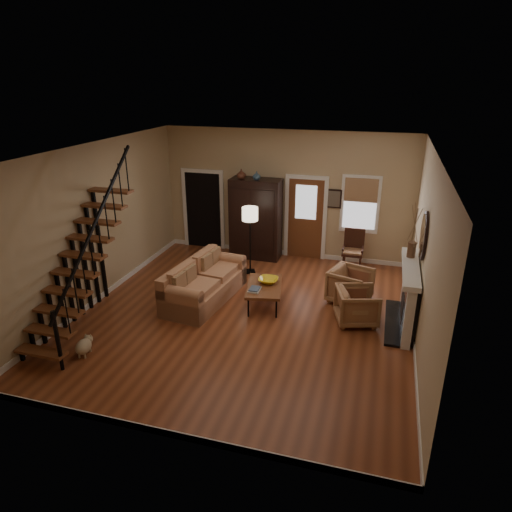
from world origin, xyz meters
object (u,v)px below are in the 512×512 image
(coffee_table, at_px, (264,295))
(side_chair, at_px, (353,251))
(armchair_right, at_px, (350,286))
(floor_lamp, at_px, (250,241))
(armoire, at_px, (256,219))
(armchair_left, at_px, (357,306))
(sofa, at_px, (205,282))

(coffee_table, distance_m, side_chair, 2.92)
(armchair_right, xyz_separation_m, floor_lamp, (-2.50, 0.91, 0.45))
(floor_lamp, height_order, side_chair, floor_lamp)
(armchair_right, distance_m, floor_lamp, 2.69)
(armchair_right, relative_size, floor_lamp, 0.50)
(armoire, bearing_deg, coffee_table, -70.28)
(coffee_table, bearing_deg, side_chair, 56.42)
(floor_lamp, bearing_deg, armchair_left, -33.00)
(sofa, distance_m, armchair_right, 3.11)
(armoire, distance_m, coffee_table, 2.91)
(sofa, height_order, armchair_right, sofa)
(armoire, xyz_separation_m, armchair_right, (2.66, -1.96, -0.68))
(armoire, bearing_deg, floor_lamp, -81.25)
(armoire, height_order, armchair_left, armoire)
(armoire, relative_size, side_chair, 2.06)
(armoire, distance_m, armchair_right, 3.37)
(sofa, xyz_separation_m, armchair_right, (3.01, 0.76, -0.04))
(armchair_left, bearing_deg, armoire, 28.68)
(coffee_table, relative_size, side_chair, 1.18)
(sofa, relative_size, armchair_left, 2.86)
(armoire, distance_m, side_chair, 2.61)
(floor_lamp, relative_size, side_chair, 1.62)
(armoire, xyz_separation_m, side_chair, (2.55, -0.20, -0.54))
(coffee_table, bearing_deg, floor_lamp, 116.38)
(coffee_table, xyz_separation_m, side_chair, (1.61, 2.42, 0.28))
(coffee_table, xyz_separation_m, armchair_left, (1.93, -0.19, 0.12))
(coffee_table, distance_m, armchair_left, 1.94)
(coffee_table, xyz_separation_m, armchair_right, (1.72, 0.66, 0.14))
(armoire, relative_size, floor_lamp, 1.27)
(armchair_right, bearing_deg, armchair_left, -149.07)
(armchair_right, xyz_separation_m, side_chair, (-0.11, 1.76, 0.14))
(coffee_table, bearing_deg, armchair_right, 21.12)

